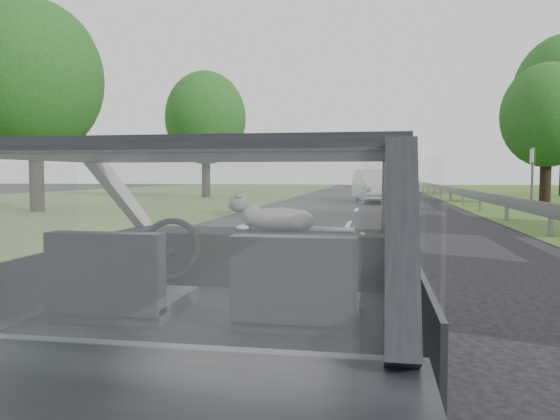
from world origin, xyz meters
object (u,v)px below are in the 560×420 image
at_px(subject_car, 224,301).
at_px(highway_sign, 532,181).
at_px(other_car, 376,186).
at_px(cat, 278,218).

distance_m(subject_car, highway_sign, 18.47).
relative_size(other_car, highway_sign, 2.14).
bearing_deg(cat, highway_sign, 72.95).
relative_size(subject_car, other_car, 0.83).
bearing_deg(cat, subject_car, -101.25).
relative_size(subject_car, highway_sign, 1.78).
xyz_separation_m(cat, other_car, (0.56, 23.08, -0.29)).
relative_size(cat, highway_sign, 0.24).
distance_m(subject_car, other_car, 23.73).
bearing_deg(other_car, highway_sign, -60.43).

